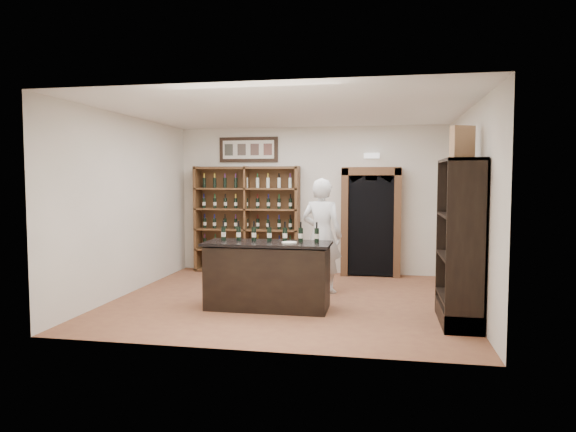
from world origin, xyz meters
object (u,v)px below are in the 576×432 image
Objects in this scene: tasting_counter at (268,276)px; side_cabinet at (462,268)px; wine_crate at (462,142)px; shopkeeper at (322,236)px; wine_shelf at (247,219)px; counter_bottle_0 at (223,233)px.

side_cabinet is (2.72, -0.30, 0.26)m from tasting_counter.
shopkeeper is at bearing 118.84° from wine_crate.
wine_shelf is 5.06× the size of wine_crate.
side_cabinet is at bearing -6.94° from counter_bottle_0.
wine_crate reaches higher than side_cabinet.
side_cabinet is 1.13× the size of shopkeeper.
wine_shelf and side_cabinet have the same top height.
wine_crate is at bearing -6.55° from counter_bottle_0.
tasting_counter is 0.85× the size of side_cabinet.
counter_bottle_0 is at bearing 170.58° from tasting_counter.
wine_shelf reaches higher than counter_bottle_0.
side_cabinet is (3.82, -3.23, -0.35)m from wine_shelf.
tasting_counter is 1.49m from shopkeeper.
wine_crate reaches higher than wine_shelf.
side_cabinet reaches higher than counter_bottle_0.
shopkeeper is (-2.06, 1.55, 0.22)m from side_cabinet.
wine_shelf is 3.19m from tasting_counter.
side_cabinet is 5.06× the size of wine_crate.
side_cabinet reaches higher than shopkeeper.
counter_bottle_0 is at bearing -82.31° from wine_shelf.
tasting_counter is 0.95m from counter_bottle_0.
side_cabinet is 2.59m from shopkeeper.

